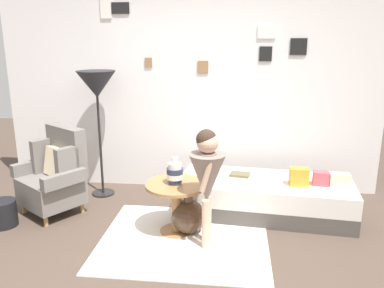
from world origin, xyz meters
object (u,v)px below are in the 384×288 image
side_table (176,197)px  magazine_basket (3,213)px  demijohn_near (189,216)px  vase_striped (175,173)px  armchair (56,175)px  book_on_daybed (240,174)px  floor_lamp (97,88)px  daybed (265,197)px  person_child (207,173)px

side_table → magazine_basket: size_ratio=2.20×
demijohn_near → vase_striped: bearing=-176.7°
vase_striped → demijohn_near: (0.13, 0.01, -0.46)m
side_table → vase_striped: vase_striped is taller
armchair → side_table: armchair is taller
side_table → book_on_daybed: size_ratio=2.80×
vase_striped → demijohn_near: size_ratio=0.63×
book_on_daybed → side_table: bearing=-133.7°
floor_lamp → demijohn_near: 1.91m
vase_striped → book_on_daybed: size_ratio=1.24×
floor_lamp → armchair: bearing=-121.4°
daybed → person_child: bearing=-126.7°
person_child → magazine_basket: bearing=175.4°
magazine_basket → vase_striped: bearing=2.1°
person_child → vase_striped: bearing=144.2°
daybed → magazine_basket: bearing=-167.3°
book_on_daybed → demijohn_near: demijohn_near is taller
floor_lamp → magazine_basket: 1.73m
daybed → side_table: (-0.92, -0.56, 0.19)m
daybed → demijohn_near: size_ratio=4.54×
daybed → person_child: 1.13m
armchair → book_on_daybed: bearing=8.6°
daybed → magazine_basket: 2.83m
vase_striped → floor_lamp: floor_lamp is taller
book_on_daybed → demijohn_near: (-0.51, -0.66, -0.24)m
armchair → book_on_daybed: size_ratio=4.41×
book_on_daybed → armchair: bearing=-171.4°
person_child → daybed: bearing=53.3°
vase_striped → floor_lamp: bearing=139.9°
vase_striped → side_table: bearing=1.4°
armchair → magazine_basket: (-0.41, -0.42, -0.30)m
armchair → person_child: 1.87m
daybed → demijohn_near: (-0.80, -0.55, -0.02)m
book_on_daybed → magazine_basket: bearing=-163.5°
floor_lamp → demijohn_near: bearing=-36.6°
side_table → person_child: (0.33, -0.24, 0.35)m
side_table → book_on_daybed: 0.92m
daybed → book_on_daybed: size_ratio=8.94×
daybed → person_child: person_child is taller
floor_lamp → magazine_basket: bearing=-127.7°
magazine_basket → daybed: bearing=12.7°
floor_lamp → book_on_daybed: (1.73, -0.24, -0.94)m
demijohn_near → person_child: bearing=-51.0°
daybed → floor_lamp: (-2.01, 0.35, 1.15)m
vase_striped → demijohn_near: vase_striped is taller
demijohn_near → daybed: bearing=34.5°
person_child → magazine_basket: 2.25m
armchair → person_child: bearing=-18.8°
daybed → vase_striped: (-0.93, -0.56, 0.44)m
daybed → book_on_daybed: book_on_daybed is taller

